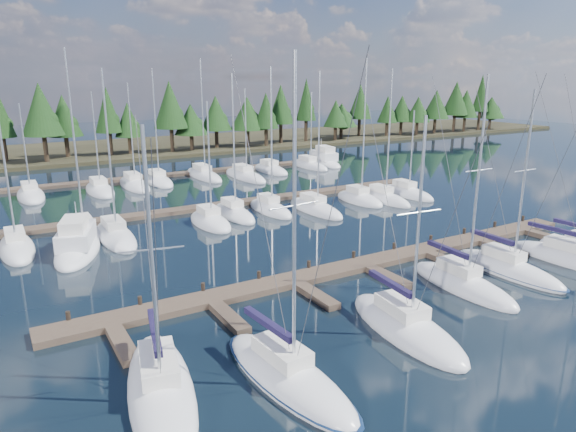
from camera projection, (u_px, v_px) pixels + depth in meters
ground at (281, 227)px, 47.74m from camera, size 260.00×260.00×0.00m
far_shore at (124, 149)px, 97.50m from camera, size 220.00×30.00×0.60m
main_dock at (367, 267)px, 37.18m from camera, size 44.00×6.13×0.90m
back_docks at (203, 187)px, 63.95m from camera, size 50.00×21.80×0.40m
front_sailboat_0 at (161, 390)px, 22.43m from camera, size 4.97×10.82×12.64m
front_sailboat_1 at (287, 375)px, 23.50m from camera, size 3.69×9.87×15.32m
front_sailboat_2 at (405, 327)px, 28.10m from camera, size 3.96×9.54×12.55m
front_sailboat_3 at (462, 284)px, 33.90m from camera, size 2.94×8.91×14.49m
front_sailboat_4 at (507, 269)px, 36.59m from camera, size 2.63×9.30×13.57m
front_sailboat_5 at (573, 260)px, 38.39m from camera, size 3.39×10.26×14.77m
back_sailboat_rows at (216, 194)px, 60.24m from camera, size 44.44×33.57×16.67m
motor_yacht_left at (77, 246)px, 40.79m from camera, size 5.89×10.04×4.77m
motor_yacht_right at (324, 161)px, 82.04m from camera, size 4.40×10.05×4.87m
tree_line at (122, 115)px, 86.51m from camera, size 185.19×11.29×13.84m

